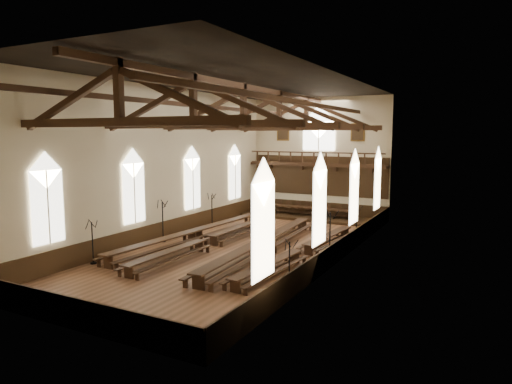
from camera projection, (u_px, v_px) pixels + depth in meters
ground at (244, 249)px, 27.79m from camera, size 26.00×26.00×0.00m
room_walls at (243, 142)px, 26.98m from camera, size 26.00×26.00×26.00m
wainscot_band at (244, 239)px, 27.71m from camera, size 12.00×26.00×1.20m
side_windows at (244, 188)px, 27.32m from camera, size 11.85×19.80×4.50m
end_window at (319, 131)px, 38.20m from camera, size 2.80×0.12×3.80m
minstrels_gallery at (317, 171)px, 38.41m from camera, size 11.80×1.24×3.70m
portraits at (319, 132)px, 38.22m from camera, size 7.75×0.09×1.45m
roof_trusses at (243, 112)px, 26.76m from camera, size 11.70×25.70×2.80m
refectory_row_a at (195, 233)px, 29.52m from camera, size 2.11×15.00×0.80m
refectory_row_b at (207, 240)px, 27.75m from camera, size 1.46×13.88×0.69m
refectory_row_c at (263, 243)px, 26.78m from camera, size 2.06×15.06×0.81m
refectory_row_d at (302, 250)px, 25.46m from camera, size 1.83×13.79×0.68m
dais at (309, 217)px, 37.86m from camera, size 11.40×3.08×0.21m
high_table at (309, 208)px, 37.77m from camera, size 7.88×1.00×0.74m
high_chairs at (313, 208)px, 38.46m from camera, size 6.76×0.47×1.03m
candelabrum_left_near at (93, 251)px, 24.43m from camera, size 0.72×0.70×2.41m
candelabrum_left_mid at (163, 229)px, 29.53m from camera, size 0.74×0.84×2.74m
candelabrum_left_far at (212, 216)px, 34.61m from camera, size 0.76×0.73×2.53m
candelabrum_right_near at (289, 276)px, 20.06m from camera, size 0.70×0.72×2.40m
candelabrum_right_mid at (330, 246)px, 24.84m from camera, size 0.86×0.84×2.89m
candelabrum_right_far at (356, 231)px, 29.49m from camera, size 0.71×0.71×2.39m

